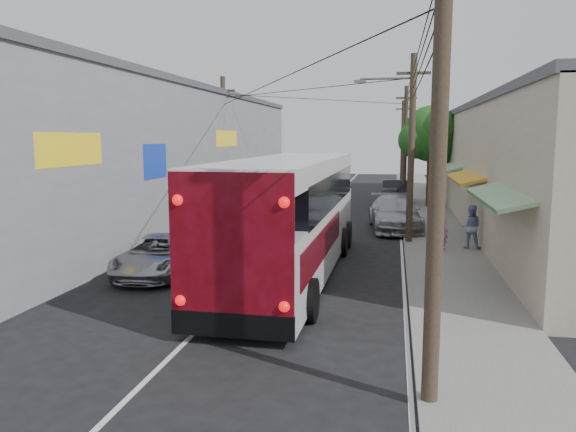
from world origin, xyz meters
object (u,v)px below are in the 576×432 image
Objects in this scene: pedestrian_near at (441,231)px; jeepney at (159,255)px; parked_car_far at (395,192)px; parked_suv at (395,214)px; parked_car_mid at (390,197)px; coach_bus at (292,215)px; pedestrian_far at (471,227)px.

jeepney is at bearing 41.36° from pedestrian_near.
parked_suv is at bearing -91.74° from parked_car_far.
jeepney is 13.23m from parked_suv.
jeepney is at bearing -132.36° from parked_suv.
parked_car_far is at bearing 82.82° from parked_car_mid.
pedestrian_near is (5.22, 4.64, -1.14)m from coach_bus.
parked_car_far is at bearing 65.96° from jeepney.
pedestrian_far reaches higher than parked_car_mid.
coach_bus is 7.07m from pedestrian_near.
pedestrian_near is at bearing 30.84° from pedestrian_far.
parked_suv is 5.51m from pedestrian_near.
parked_car_far reaches higher than parked_car_mid.
parked_car_far is 3.22× the size of pedestrian_near.
parked_car_mid is 2.58× the size of pedestrian_near.
parked_suv is at bearing -47.36° from pedestrian_far.
coach_bus is at bearing -100.69° from parked_car_far.
coach_bus is at bearing -115.51° from parked_suv.
coach_bus is 3.49× the size of parked_car_mid.
parked_suv is 3.23× the size of pedestrian_far.
jeepney is 21.41m from parked_car_mid.
pedestrian_far is (6.40, 5.07, -1.01)m from coach_bus.
jeepney is 0.82× the size of parked_suv.
jeepney is 0.97× the size of parked_car_far.
parked_suv is 5.63m from pedestrian_far.
parked_suv reaches higher than parked_car_far.
coach_bus is at bearing 6.38° from jeepney.
jeepney is 11.05m from pedestrian_near.
coach_bus reaches higher than pedestrian_near.
jeepney is at bearing 39.38° from pedestrian_far.
coach_bus is at bearing 53.05° from pedestrian_near.
coach_bus is 2.80× the size of parked_car_far.
pedestrian_far is (3.00, -4.76, 0.18)m from parked_suv.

